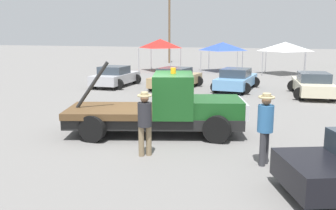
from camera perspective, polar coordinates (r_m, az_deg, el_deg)
name	(u,v)px	position (r m, az deg, el deg)	size (l,w,h in m)	color
ground_plane	(154,134)	(13.03, -2.09, -4.41)	(160.00, 160.00, 0.00)	slate
tow_truck	(165,108)	(12.80, -0.48, -0.48)	(6.37, 3.82, 2.51)	black
person_near_truck	(265,123)	(10.07, 14.61, -2.68)	(0.43, 0.43, 1.92)	#38383D
person_at_hood	(145,119)	(10.49, -3.56, -2.08)	(0.41, 0.41, 1.84)	#847051
parked_car_silver	(115,77)	(24.88, -8.04, 4.32)	(2.44, 4.24, 1.34)	#B7B7BC
parked_car_tan	(176,78)	(23.56, 1.19, 4.07)	(2.79, 4.61, 1.34)	tan
parked_car_skyblue	(236,80)	(23.36, 10.36, 3.83)	(2.55, 4.72, 1.34)	#669ED1
parked_car_cream	(313,85)	(22.17, 21.18, 2.91)	(2.72, 4.72, 1.34)	beige
canopy_tent_red	(160,43)	(34.92, -1.19, 9.35)	(3.11, 3.11, 2.94)	#9E9EA3
canopy_tent_blue	(223,46)	(34.86, 8.33, 8.83)	(3.31, 3.31, 2.65)	#9E9EA3
canopy_tent_white	(285,47)	(33.47, 17.42, 8.48)	(3.40, 3.40, 2.72)	#9E9EA3
traffic_cone	(212,103)	(17.50, 6.72, 0.33)	(0.40, 0.40, 0.55)	black
utility_pole	(169,22)	(44.28, 0.21, 12.58)	(2.20, 0.24, 9.02)	brown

